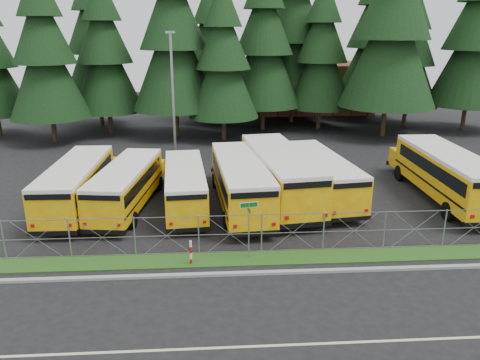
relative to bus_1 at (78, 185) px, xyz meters
name	(u,v)px	position (x,y,z in m)	size (l,w,h in m)	color
ground	(279,243)	(11.28, -5.63, -1.41)	(120.00, 120.00, 0.00)	black
curb	(289,272)	(11.28, -8.73, -1.35)	(50.00, 0.25, 0.12)	gray
grass_verge	(284,258)	(11.28, -7.33, -1.38)	(50.00, 1.40, 0.06)	#1A4814
road_lane_line	(312,344)	(11.28, -13.63, -1.40)	(50.00, 0.12, 0.01)	beige
chainlink_fence	(282,233)	(11.28, -6.63, -0.41)	(44.00, 0.10, 2.00)	gray
brick_building	(281,87)	(17.28, 34.37, 1.59)	(22.00, 10.00, 6.00)	brown
bus_1	(78,185)	(0.00, 0.00, 0.00)	(2.54, 10.75, 2.82)	orange
bus_2	(128,187)	(2.96, -0.22, -0.07)	(2.41, 10.22, 2.68)	orange
bus_3	(185,187)	(6.34, -0.35, -0.12)	(2.32, 9.85, 2.58)	orange
bus_4	(240,183)	(9.63, -0.48, 0.08)	(2.69, 11.38, 2.98)	orange
bus_5	(278,175)	(12.08, 0.67, 0.19)	(2.88, 12.19, 3.19)	orange
bus_6	(319,177)	(14.70, 0.77, -0.01)	(2.52, 10.67, 2.80)	orange
bus_east	(444,175)	(22.47, 0.08, 0.16)	(2.83, 11.97, 3.14)	orange
street_sign	(249,218)	(9.62, -7.18, 0.62)	(0.83, 0.55, 2.81)	gray
striped_bollard	(191,253)	(6.93, -7.67, -0.81)	(0.11, 0.11, 1.20)	#B20C0C
light_standard	(173,94)	(5.08, 9.70, 4.09)	(0.70, 0.35, 10.14)	gray
conifer_1	(45,55)	(-6.89, 17.64, 6.62)	(7.26, 7.26, 16.06)	black
conifer_2	(105,55)	(-2.31, 21.22, 6.41)	(7.07, 7.07, 15.63)	black
conifer_3	(174,40)	(4.59, 19.50, 7.89)	(8.41, 8.41, 18.59)	black
conifer_4	(223,61)	(9.22, 17.79, 6.00)	(6.70, 6.70, 14.81)	black
conifer_5	(264,46)	(13.47, 22.09, 7.21)	(7.80, 7.80, 17.24)	black
conifer_6	(322,55)	(19.55, 22.31, 6.30)	(6.97, 6.97, 15.41)	black
conifer_7	(392,29)	(25.15, 18.12, 8.87)	(9.30, 9.30, 20.57)	black
conifer_8	(411,59)	(29.42, 23.19, 5.82)	(6.54, 6.54, 14.46)	black
conifer_9	(475,41)	(34.74, 20.57, 7.69)	(8.23, 8.23, 18.21)	black
conifer_10	(95,46)	(-4.14, 25.44, 7.17)	(7.76, 7.76, 17.15)	black
conifer_11	(210,54)	(8.01, 26.75, 6.23)	(6.91, 6.91, 15.28)	black
conifer_12	(294,34)	(17.22, 26.02, 8.33)	(8.81, 8.81, 19.49)	black
conifer_13	(375,40)	(26.77, 27.41, 7.67)	(8.21, 8.21, 18.16)	black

